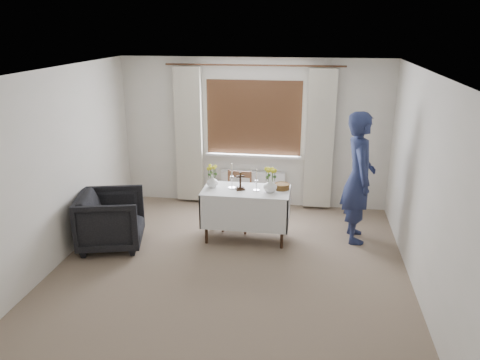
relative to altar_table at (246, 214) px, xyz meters
name	(u,v)px	position (x,y,z in m)	size (l,w,h in m)	color
ground	(229,274)	(-0.07, -1.05, -0.38)	(5.00, 5.00, 0.00)	#82725A
altar_table	(246,214)	(0.00, 0.00, 0.00)	(1.24, 0.64, 0.76)	white
wooden_chair	(237,201)	(-0.19, 0.34, 0.06)	(0.41, 0.41, 0.88)	#52361C
armchair	(111,220)	(-1.84, -0.52, 0.02)	(0.85, 0.87, 0.79)	black
person	(359,178)	(1.57, 0.24, 0.56)	(0.69, 0.45, 1.89)	navy
radiator	(253,188)	(-0.07, 1.37, -0.08)	(1.10, 0.10, 0.60)	white
wooden_cross	(240,181)	(-0.08, -0.02, 0.51)	(0.12, 0.09, 0.26)	black
candlestick_left	(232,176)	(-0.21, 0.04, 0.56)	(0.10, 0.10, 0.37)	silver
candlestick_right	(256,180)	(0.15, -0.02, 0.54)	(0.09, 0.09, 0.32)	silver
flower_vase_left	(212,181)	(-0.50, 0.03, 0.47)	(0.17, 0.17, 0.18)	white
flower_vase_right	(270,185)	(0.35, -0.05, 0.48)	(0.19, 0.19, 0.20)	white
wicker_basket	(282,186)	(0.50, 0.10, 0.42)	(0.22, 0.22, 0.08)	brown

